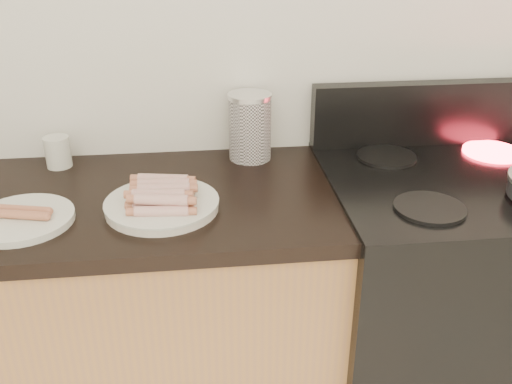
{
  "coord_description": "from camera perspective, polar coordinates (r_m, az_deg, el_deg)",
  "views": [
    {
      "loc": [
        0.03,
        0.29,
        1.58
      ],
      "look_at": [
        0.18,
        1.62,
        0.93
      ],
      "focal_mm": 40.0,
      "sensor_mm": 36.0,
      "label": 1
    }
  ],
  "objects": [
    {
      "name": "canister",
      "position": [
        1.73,
        -0.61,
        6.56
      ],
      "size": [
        0.13,
        0.13,
        0.2
      ],
      "rotation": [
        0.0,
        0.0,
        -0.37
      ],
      "color": "white",
      "rests_on": "counter_slab"
    },
    {
      "name": "side_plate",
      "position": [
        1.51,
        -22.39,
        -2.54
      ],
      "size": [
        0.31,
        0.31,
        0.02
      ],
      "primitive_type": "cylinder",
      "rotation": [
        0.0,
        0.0,
        -0.27
      ],
      "color": "silver",
      "rests_on": "counter_slab"
    },
    {
      "name": "stove",
      "position": [
        1.93,
        18.02,
        -11.07
      ],
      "size": [
        0.76,
        0.65,
        0.91
      ],
      "color": "black",
      "rests_on": "floor"
    },
    {
      "name": "burner_far_right",
      "position": [
        1.92,
        22.58,
        3.74
      ],
      "size": [
        0.18,
        0.18,
        0.01
      ],
      "primitive_type": "cylinder",
      "color": "#FF1E2D",
      "rests_on": "stove"
    },
    {
      "name": "stove_panel",
      "position": [
        1.91,
        16.98,
        7.55
      ],
      "size": [
        0.76,
        0.06,
        0.2
      ],
      "primitive_type": "cube",
      "color": "black",
      "rests_on": "stove"
    },
    {
      "name": "plain_sausages",
      "position": [
        1.5,
        -22.52,
        -1.87
      ],
      "size": [
        0.14,
        0.08,
        0.02
      ],
      "rotation": [
        0.0,
        0.0,
        -0.24
      ],
      "color": "#AF562D",
      "rests_on": "side_plate"
    },
    {
      "name": "hotdog_pile",
      "position": [
        1.46,
        -9.47,
        -0.19
      ],
      "size": [
        0.13,
        0.2,
        0.05
      ],
      "rotation": [
        0.0,
        0.0,
        -0.14
      ],
      "color": "maroon",
      "rests_on": "main_plate"
    },
    {
      "name": "main_plate",
      "position": [
        1.48,
        -9.37,
        -1.39
      ],
      "size": [
        0.37,
        0.37,
        0.02
      ],
      "primitive_type": "cylinder",
      "rotation": [
        0.0,
        0.0,
        0.35
      ],
      "color": "white",
      "rests_on": "counter_slab"
    },
    {
      "name": "mug",
      "position": [
        1.79,
        -19.21,
        3.81
      ],
      "size": [
        0.09,
        0.09,
        0.09
      ],
      "primitive_type": "cylinder",
      "rotation": [
        0.0,
        0.0,
        0.33
      ],
      "color": "silver",
      "rests_on": "counter_slab"
    },
    {
      "name": "burner_far_left",
      "position": [
        1.78,
        12.92,
        3.48
      ],
      "size": [
        0.18,
        0.18,
        0.01
      ],
      "primitive_type": "cylinder",
      "color": "black",
      "rests_on": "stove"
    },
    {
      "name": "wall_back",
      "position": [
        1.73,
        -7.82,
        16.48
      ],
      "size": [
        4.0,
        0.04,
        2.6
      ],
      "primitive_type": "cube",
      "color": "silver",
      "rests_on": "ground"
    },
    {
      "name": "burner_near_left",
      "position": [
        1.5,
        16.97,
        -1.54
      ],
      "size": [
        0.18,
        0.18,
        0.01
      ],
      "primitive_type": "cylinder",
      "color": "black",
      "rests_on": "stove"
    }
  ]
}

